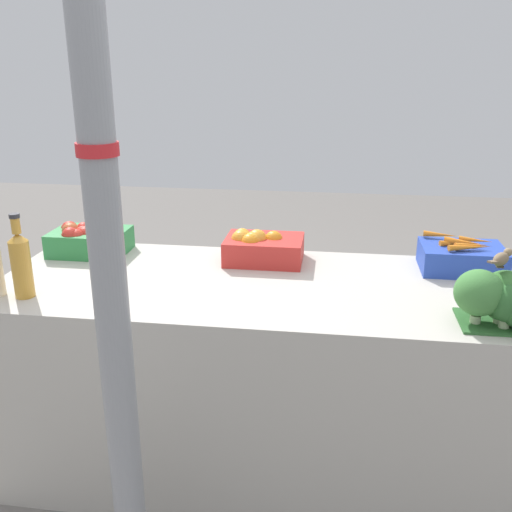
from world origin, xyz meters
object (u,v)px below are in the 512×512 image
(support_pole, at_px, (100,179))
(sparrow_bird, at_px, (502,258))
(apple_crate, at_px, (87,239))
(carrot_crate, at_px, (462,257))
(orange_crate, at_px, (260,247))
(broccoli_pile, at_px, (502,299))
(juice_bottle_amber, at_px, (21,263))

(support_pole, bearing_deg, sparrow_bird, 25.50)
(apple_crate, bearing_deg, support_pole, -62.35)
(carrot_crate, bearing_deg, apple_crate, -179.84)
(support_pole, bearing_deg, orange_crate, 75.66)
(broccoli_pile, distance_m, sparrow_bird, 0.12)
(orange_crate, height_order, broccoli_pile, broccoli_pile)
(broccoli_pile, bearing_deg, carrot_crate, 92.37)
(support_pole, height_order, carrot_crate, support_pole)
(juice_bottle_amber, bearing_deg, broccoli_pile, -0.56)
(juice_bottle_amber, bearing_deg, apple_crate, 87.73)
(broccoli_pile, relative_size, juice_bottle_amber, 0.93)
(broccoli_pile, bearing_deg, orange_crate, 148.62)
(apple_crate, distance_m, juice_bottle_amber, 0.47)
(apple_crate, height_order, carrot_crate, same)
(orange_crate, distance_m, carrot_crate, 0.77)
(support_pole, relative_size, carrot_crate, 8.41)
(support_pole, xyz_separation_m, juice_bottle_amber, (-0.51, 0.46, -0.39))
(carrot_crate, bearing_deg, support_pole, -137.21)
(carrot_crate, xyz_separation_m, broccoli_pile, (0.02, -0.49, 0.04))
(support_pole, bearing_deg, carrot_crate, 42.79)
(support_pole, relative_size, sparrow_bird, 22.91)
(carrot_crate, relative_size, broccoli_pile, 1.13)
(apple_crate, height_order, broccoli_pile, broccoli_pile)
(orange_crate, relative_size, carrot_crate, 1.00)
(orange_crate, distance_m, broccoli_pile, 0.93)
(broccoli_pile, bearing_deg, juice_bottle_amber, 179.44)
(orange_crate, bearing_deg, broccoli_pile, -31.38)
(broccoli_pile, bearing_deg, apple_crate, 162.37)
(support_pole, xyz_separation_m, apple_crate, (-0.49, 0.93, -0.45))
(juice_bottle_amber, distance_m, sparrow_bird, 1.53)
(support_pole, height_order, apple_crate, support_pole)
(broccoli_pile, bearing_deg, support_pole, -156.48)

